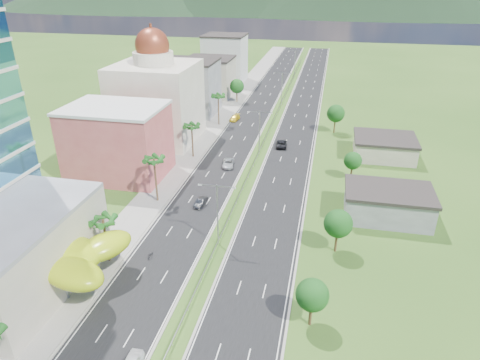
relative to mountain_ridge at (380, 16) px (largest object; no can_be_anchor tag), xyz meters
The scene contains 32 objects.
ground 453.98m from the mountain_ridge, 97.59° to the right, with size 500.00×500.00×0.00m, color #2D5119.
road_left 366.27m from the mountain_ridge, 100.62° to the right, with size 11.00×260.00×0.04m, color black.
road_right 363.81m from the mountain_ridge, 98.30° to the right, with size 11.00×260.00×0.04m, color black.
sidewalk_left 368.14m from the mountain_ridge, 102.07° to the right, with size 7.00×260.00×0.12m, color gray.
median_guardrail 382.74m from the mountain_ridge, 99.02° to the right, with size 0.10×216.06×0.76m.
streetlight_median_b 444.12m from the mountain_ridge, 97.77° to the right, with size 6.04×0.25×11.00m.
streetlight_median_c 404.53m from the mountain_ridge, 98.53° to the right, with size 6.04×0.25×11.00m.
streetlight_median_d 360.10m from the mountain_ridge, 99.59° to the right, with size 6.04×0.25×11.00m.
streetlight_median_e 315.83m from the mountain_ridge, 100.95° to the right, with size 6.04×0.25×11.00m.
lime_canopy 461.02m from the mountain_ridge, 99.99° to the right, with size 18.00×15.00×7.40m.
pink_shophouse 427.23m from the mountain_ridge, 101.89° to the right, with size 20.00×15.00×15.00m, color #BC4D4D.
domed_building 404.84m from the mountain_ridge, 102.56° to the right, with size 20.00×20.00×28.70m.
midrise_grey 380.17m from the mountain_ridge, 103.23° to the right, with size 16.00×15.00×16.00m, color slate.
midrise_beige 358.77m from the mountain_ridge, 104.04° to the right, with size 16.00×15.00×13.00m, color #AAA48C.
midrise_white 336.56m from the mountain_ridge, 104.99° to the right, with size 16.00×15.00×18.00m, color silver.
shed_near 426.21m from the mountain_ridge, 94.31° to the right, with size 15.00×10.00×5.00m, color slate.
shed_far 396.14m from the mountain_ridge, 94.34° to the right, with size 14.00×12.00×4.40m, color #AAA48C.
palm_tree_b 454.37m from the mountain_ridge, 99.57° to the right, with size 3.60×3.60×8.10m.
palm_tree_c 434.69m from the mountain_ridge, 100.00° to the right, with size 3.60×3.60×9.60m.
palm_tree_d 412.05m from the mountain_ridge, 100.56° to the right, with size 3.60×3.60×8.60m.
palm_tree_e 387.52m from the mountain_ridge, 101.24° to the right, with size 3.60×3.60×9.40m.
leafy_tree_lfar 362.98m from the mountain_ridge, 102.01° to the right, with size 4.90×4.90×8.05m.
leafy_tree_ra 457.15m from the mountain_ridge, 95.52° to the right, with size 4.20×4.20×6.90m.
leafy_tree_rb 439.95m from the mountain_ridge, 95.35° to the right, with size 4.55×4.55×7.47m.
leafy_tree_rc 411.78m from the mountain_ridge, 95.30° to the right, with size 3.85×3.85×6.33m.
leafy_tree_rd 382.35m from the mountain_ridge, 96.31° to the right, with size 4.90×4.90×8.05m.
mountain_ridge is the anchor object (origin of this frame).
car_dark_left 433.22m from the mountain_ridge, 98.85° to the right, with size 1.43×4.11×1.36m, color black.
car_silver_mid_left 414.14m from the mountain_ridge, 99.13° to the right, with size 2.44×5.28×1.47m, color #A4A7AB.
car_yellow_far_left 381.73m from the mountain_ridge, 100.84° to the right, with size 2.06×5.06×1.47m, color yellow.
car_dark_far_right 397.72m from the mountain_ridge, 97.97° to the right, with size 2.63×5.70×1.58m, color black.
motorcycle 451.29m from the mountain_ridge, 98.86° to the right, with size 0.54×1.79×1.14m, color black.
Camera 1 is at (15.84, -47.14, 40.58)m, focal length 32.00 mm.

